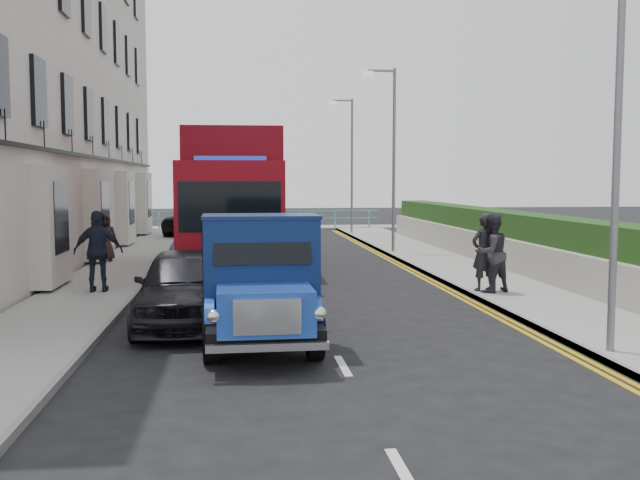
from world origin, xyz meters
The scene contains 22 objects.
ground centered at (0.00, 0.00, 0.00)m, with size 120.00×120.00×0.00m, color black.
pavement_west centered at (-5.20, 9.00, 0.06)m, with size 2.40×38.00×0.12m, color gray.
pavement_east centered at (5.30, 9.00, 0.06)m, with size 2.60×38.00×0.12m, color gray.
promenade centered at (0.00, 29.00, 0.06)m, with size 30.00×2.50×0.12m, color gray.
sea_plane centered at (0.00, 60.00, 0.00)m, with size 120.00×120.00×0.00m, color slate.
terrace_west centered at (-9.47, 13.00, 7.17)m, with size 6.31×30.20×14.25m.
garden_east centered at (7.21, 9.00, 0.90)m, with size 1.45×28.00×1.75m.
seafront_railing centered at (0.00, 28.20, 0.58)m, with size 13.00×0.08×1.11m.
lamp_near centered at (4.18, -2.00, 4.00)m, with size 1.23×0.18×7.00m.
lamp_mid centered at (4.18, 14.00, 4.00)m, with size 1.23×0.18×7.00m.
lamp_far centered at (4.18, 24.00, 4.00)m, with size 1.23×0.18×7.00m.
bedford_lorry centered at (-1.21, -0.78, 1.03)m, with size 1.98×4.77×2.23m.
red_lorry centered at (-1.68, 9.54, 2.32)m, with size 2.98×8.36×4.35m.
parked_car_front centered at (-2.60, 1.41, 0.76)m, with size 1.80×4.48×1.52m, color black.
parked_car_mid centered at (-2.60, 9.20, 0.75)m, with size 1.59×4.56×1.50m, color #617AD0.
parked_car_rear centered at (-2.60, 17.46, 0.61)m, with size 1.71×4.22×1.22m, color #A6A7AB.
seafront_car_left centered at (-3.32, 23.62, 0.72)m, with size 2.37×5.15×1.43m, color black.
seafront_car_right centered at (0.50, 20.00, 0.67)m, with size 1.59×3.96×1.35m, color silver.
pedestrian_east_near centered at (4.40, 4.21, 1.07)m, with size 0.70×0.46×1.91m, color black.
pedestrian_east_far centered at (4.50, 3.97, 1.08)m, with size 0.93×0.72×1.91m, color #2C2A33.
pedestrian_west_near centered at (-4.94, 5.12, 1.11)m, with size 1.16×0.48×1.98m, color #1A1E2F.
pedestrian_west_far centered at (-6.00, 11.85, 0.93)m, with size 0.79×0.51×1.61m, color #362727.
Camera 1 is at (-1.56, -12.54, 2.83)m, focal length 40.00 mm.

